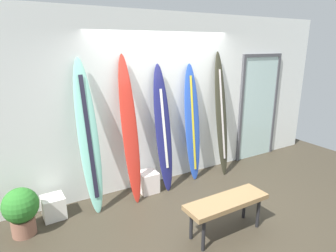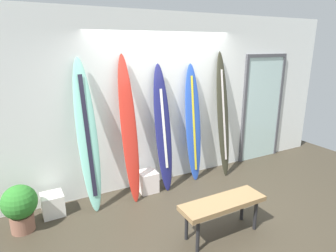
# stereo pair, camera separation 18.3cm
# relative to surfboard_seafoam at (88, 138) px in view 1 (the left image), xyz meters

# --- Properties ---
(ground) EXTENTS (8.00, 8.00, 0.04)m
(ground) POSITION_rel_surfboard_seafoam_xyz_m (1.33, -0.93, -1.08)
(ground) COLOR #373024
(wall_back) EXTENTS (7.20, 0.20, 2.80)m
(wall_back) POSITION_rel_surfboard_seafoam_xyz_m (1.33, 0.37, 0.34)
(wall_back) COLOR silver
(wall_back) RESTS_ON ground
(surfboard_seafoam) EXTENTS (0.30, 0.49, 2.15)m
(surfboard_seafoam) POSITION_rel_surfboard_seafoam_xyz_m (0.00, 0.00, 0.00)
(surfboard_seafoam) COLOR #82D0BA
(surfboard_seafoam) RESTS_ON ground
(surfboard_crimson) EXTENTS (0.26, 0.51, 2.18)m
(surfboard_crimson) POSITION_rel_surfboard_seafoam_xyz_m (0.61, -0.01, 0.03)
(surfboard_crimson) COLOR red
(surfboard_crimson) RESTS_ON ground
(surfboard_navy) EXTENTS (0.28, 0.44, 2.02)m
(surfboard_navy) POSITION_rel_surfboard_seafoam_xyz_m (1.19, 0.03, -0.06)
(surfboard_navy) COLOR navy
(surfboard_navy) RESTS_ON ground
(surfboard_cobalt) EXTENTS (0.31, 0.30, 2.00)m
(surfboard_cobalt) POSITION_rel_surfboard_seafoam_xyz_m (1.80, 0.09, -0.06)
(surfboard_cobalt) COLOR blue
(surfboard_cobalt) RESTS_ON ground
(surfboard_charcoal) EXTENTS (0.25, 0.44, 2.19)m
(surfboard_charcoal) POSITION_rel_surfboard_seafoam_xyz_m (2.38, 0.03, 0.03)
(surfboard_charcoal) COLOR #2C2B1F
(surfboard_charcoal) RESTS_ON ground
(display_block_left) EXTENTS (0.29, 0.29, 0.31)m
(display_block_left) POSITION_rel_surfboard_seafoam_xyz_m (-0.54, 0.02, -0.91)
(display_block_left) COLOR white
(display_block_left) RESTS_ON ground
(display_block_center) EXTENTS (0.29, 0.29, 0.33)m
(display_block_center) POSITION_rel_surfboard_seafoam_xyz_m (0.90, 0.01, -0.89)
(display_block_center) COLOR silver
(display_block_center) RESTS_ON ground
(glass_door) EXTENTS (1.02, 0.06, 2.12)m
(glass_door) POSITION_rel_surfboard_seafoam_xyz_m (3.55, 0.25, 0.03)
(glass_door) COLOR silver
(glass_door) RESTS_ON ground
(potted_plant) EXTENTS (0.43, 0.43, 0.62)m
(potted_plant) POSITION_rel_surfboard_seafoam_xyz_m (-0.93, -0.18, -0.71)
(potted_plant) COLOR brown
(potted_plant) RESTS_ON ground
(bench) EXTENTS (1.10, 0.35, 0.47)m
(bench) POSITION_rel_surfboard_seafoam_xyz_m (1.26, -1.43, -0.65)
(bench) COLOR olive
(bench) RESTS_ON ground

